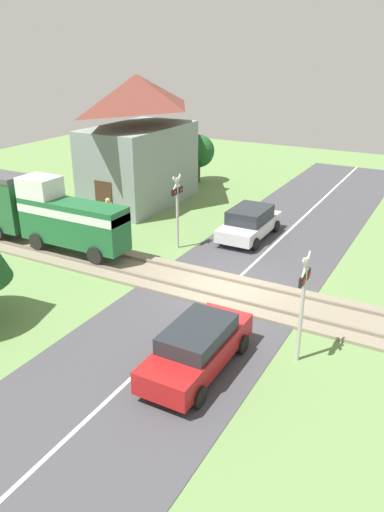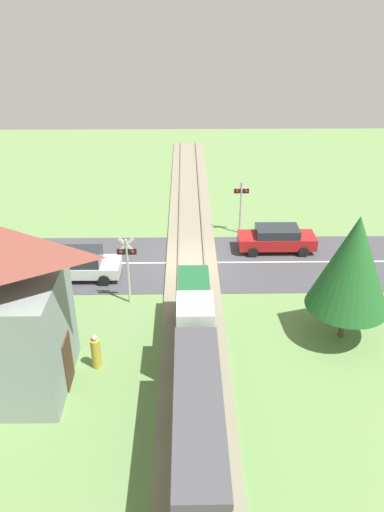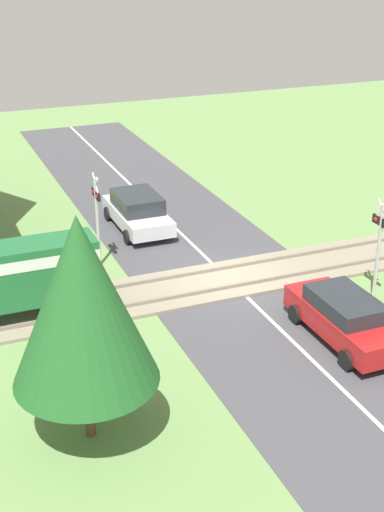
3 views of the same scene
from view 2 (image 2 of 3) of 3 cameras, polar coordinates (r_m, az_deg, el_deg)
The scene contains 10 objects.
ground_plane at distance 27.57m, azimuth -0.04°, elevation -0.80°, with size 60.00×60.00×0.00m, color #66894C.
road_surface at distance 27.57m, azimuth -0.04°, elevation -0.78°, with size 48.00×6.40×0.02m.
track_bed at distance 27.54m, azimuth -0.04°, elevation -0.67°, with size 2.80×48.00×0.24m.
train at distance 17.41m, azimuth 0.47°, elevation -13.11°, with size 1.58×12.23×3.18m.
car_near_crossing at distance 28.96m, azimuth 9.65°, elevation 2.00°, with size 4.38×1.80×1.46m.
car_far_side at distance 26.51m, azimuth -12.82°, elevation -0.88°, with size 4.29×1.97×1.52m.
crossing_signal_west_approach at distance 30.30m, azimuth 5.63°, elevation 6.43°, with size 0.90×0.18×3.46m.
crossing_signal_east_approach at distance 23.29m, azimuth -7.39°, elevation -0.70°, with size 0.90×0.18×3.46m.
pedestrian_by_station at distance 20.40m, azimuth -10.92°, elevation -10.76°, with size 0.38×0.38×1.54m.
tree_roadside_hedge at distance 21.06m, azimuth 17.91°, elevation -0.77°, with size 3.42×3.42×5.70m.
Camera 2 is at (0.33, 24.12, 13.35)m, focal length 35.00 mm.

